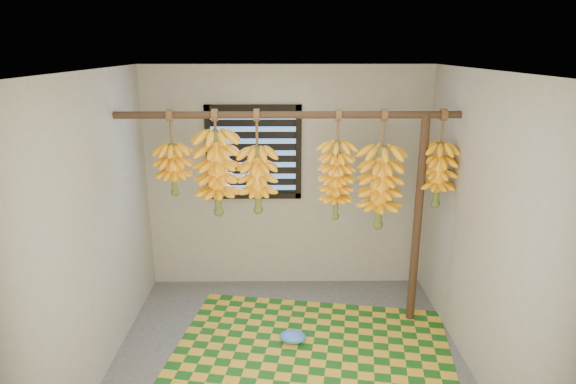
{
  "coord_description": "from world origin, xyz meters",
  "views": [
    {
      "loc": [
        -0.04,
        -3.46,
        2.56
      ],
      "look_at": [
        0.0,
        0.55,
        1.35
      ],
      "focal_mm": 30.0,
      "sensor_mm": 36.0,
      "label": 1
    }
  ],
  "objects_px": {
    "banana_bunch_a": "(174,169)",
    "banana_bunch_f": "(438,175)",
    "banana_bunch_c": "(258,180)",
    "banana_bunch_d": "(336,180)",
    "support_post": "(417,223)",
    "banana_bunch_e": "(380,187)",
    "woven_mat": "(311,359)",
    "plastic_bag": "(293,337)",
    "banana_bunch_b": "(217,173)"
  },
  "relations": [
    {
      "from": "banana_bunch_f",
      "to": "banana_bunch_d",
      "type": "bearing_deg",
      "value": 180.0
    },
    {
      "from": "plastic_bag",
      "to": "banana_bunch_e",
      "type": "relative_size",
      "value": 0.23
    },
    {
      "from": "banana_bunch_c",
      "to": "banana_bunch_d",
      "type": "distance_m",
      "value": 0.71
    },
    {
      "from": "banana_bunch_f",
      "to": "plastic_bag",
      "type": "bearing_deg",
      "value": -163.19
    },
    {
      "from": "support_post",
      "to": "banana_bunch_e",
      "type": "distance_m",
      "value": 0.5
    },
    {
      "from": "support_post",
      "to": "banana_bunch_f",
      "type": "height_order",
      "value": "banana_bunch_f"
    },
    {
      "from": "banana_bunch_e",
      "to": "banana_bunch_c",
      "type": "bearing_deg",
      "value": 180.0
    },
    {
      "from": "banana_bunch_b",
      "to": "banana_bunch_e",
      "type": "xyz_separation_m",
      "value": [
        1.46,
        0.0,
        -0.14
      ]
    },
    {
      "from": "support_post",
      "to": "banana_bunch_d",
      "type": "height_order",
      "value": "banana_bunch_d"
    },
    {
      "from": "woven_mat",
      "to": "banana_bunch_a",
      "type": "bearing_deg",
      "value": 151.88
    },
    {
      "from": "banana_bunch_a",
      "to": "banana_bunch_e",
      "type": "height_order",
      "value": "same"
    },
    {
      "from": "plastic_bag",
      "to": "banana_bunch_b",
      "type": "relative_size",
      "value": 0.26
    },
    {
      "from": "banana_bunch_a",
      "to": "banana_bunch_d",
      "type": "xyz_separation_m",
      "value": [
        1.45,
        0.0,
        -0.11
      ]
    },
    {
      "from": "banana_bunch_b",
      "to": "banana_bunch_e",
      "type": "height_order",
      "value": "same"
    },
    {
      "from": "banana_bunch_c",
      "to": "banana_bunch_f",
      "type": "xyz_separation_m",
      "value": [
        1.62,
        0.0,
        0.04
      ]
    },
    {
      "from": "banana_bunch_b",
      "to": "banana_bunch_c",
      "type": "relative_size",
      "value": 1.02
    },
    {
      "from": "banana_bunch_c",
      "to": "plastic_bag",
      "type": "bearing_deg",
      "value": -51.85
    },
    {
      "from": "support_post",
      "to": "banana_bunch_c",
      "type": "relative_size",
      "value": 2.14
    },
    {
      "from": "banana_bunch_a",
      "to": "banana_bunch_d",
      "type": "bearing_deg",
      "value": 0.0
    },
    {
      "from": "banana_bunch_b",
      "to": "banana_bunch_d",
      "type": "distance_m",
      "value": 1.07
    },
    {
      "from": "support_post",
      "to": "woven_mat",
      "type": "bearing_deg",
      "value": -147.47
    },
    {
      "from": "plastic_bag",
      "to": "banana_bunch_f",
      "type": "xyz_separation_m",
      "value": [
        1.31,
        0.4,
        1.4
      ]
    },
    {
      "from": "banana_bunch_a",
      "to": "banana_bunch_f",
      "type": "bearing_deg",
      "value": 0.0
    },
    {
      "from": "support_post",
      "to": "banana_bunch_f",
      "type": "bearing_deg",
      "value": 0.0
    },
    {
      "from": "banana_bunch_b",
      "to": "banana_bunch_c",
      "type": "distance_m",
      "value": 0.37
    },
    {
      "from": "plastic_bag",
      "to": "banana_bunch_d",
      "type": "height_order",
      "value": "banana_bunch_d"
    },
    {
      "from": "banana_bunch_a",
      "to": "banana_bunch_f",
      "type": "relative_size",
      "value": 0.86
    },
    {
      "from": "banana_bunch_c",
      "to": "banana_bunch_e",
      "type": "bearing_deg",
      "value": 0.0
    },
    {
      "from": "plastic_bag",
      "to": "banana_bunch_a",
      "type": "xyz_separation_m",
      "value": [
        -1.06,
        0.4,
        1.46
      ]
    },
    {
      "from": "support_post",
      "to": "plastic_bag",
      "type": "relative_size",
      "value": 8.14
    },
    {
      "from": "banana_bunch_c",
      "to": "banana_bunch_b",
      "type": "bearing_deg",
      "value": -180.0
    },
    {
      "from": "banana_bunch_c",
      "to": "banana_bunch_e",
      "type": "xyz_separation_m",
      "value": [
        1.1,
        0.0,
        -0.07
      ]
    },
    {
      "from": "woven_mat",
      "to": "banana_bunch_e",
      "type": "relative_size",
      "value": 2.21
    },
    {
      "from": "banana_bunch_b",
      "to": "banana_bunch_f",
      "type": "xyz_separation_m",
      "value": [
        1.98,
        0.0,
        -0.02
      ]
    },
    {
      "from": "banana_bunch_a",
      "to": "banana_bunch_c",
      "type": "distance_m",
      "value": 0.75
    },
    {
      "from": "woven_mat",
      "to": "banana_bunch_b",
      "type": "height_order",
      "value": "banana_bunch_b"
    },
    {
      "from": "support_post",
      "to": "plastic_bag",
      "type": "xyz_separation_m",
      "value": [
        -1.16,
        -0.4,
        -0.94
      ]
    },
    {
      "from": "banana_bunch_b",
      "to": "banana_bunch_e",
      "type": "distance_m",
      "value": 1.47
    },
    {
      "from": "banana_bunch_a",
      "to": "plastic_bag",
      "type": "bearing_deg",
      "value": -20.52
    },
    {
      "from": "banana_bunch_f",
      "to": "banana_bunch_a",
      "type": "bearing_deg",
      "value": 180.0
    },
    {
      "from": "banana_bunch_f",
      "to": "banana_bunch_e",
      "type": "bearing_deg",
      "value": 180.0
    },
    {
      "from": "woven_mat",
      "to": "banana_bunch_a",
      "type": "relative_size",
      "value": 3.14
    },
    {
      "from": "plastic_bag",
      "to": "banana_bunch_b",
      "type": "distance_m",
      "value": 1.62
    },
    {
      "from": "support_post",
      "to": "banana_bunch_e",
      "type": "relative_size",
      "value": 1.84
    },
    {
      "from": "plastic_bag",
      "to": "banana_bunch_c",
      "type": "relative_size",
      "value": 0.26
    },
    {
      "from": "banana_bunch_a",
      "to": "support_post",
      "type": "bearing_deg",
      "value": 0.0
    },
    {
      "from": "banana_bunch_c",
      "to": "banana_bunch_f",
      "type": "height_order",
      "value": "same"
    },
    {
      "from": "woven_mat",
      "to": "banana_bunch_c",
      "type": "relative_size",
      "value": 2.57
    },
    {
      "from": "plastic_bag",
      "to": "banana_bunch_e",
      "type": "bearing_deg",
      "value": 26.5
    },
    {
      "from": "plastic_bag",
      "to": "banana_bunch_a",
      "type": "relative_size",
      "value": 0.32
    }
  ]
}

